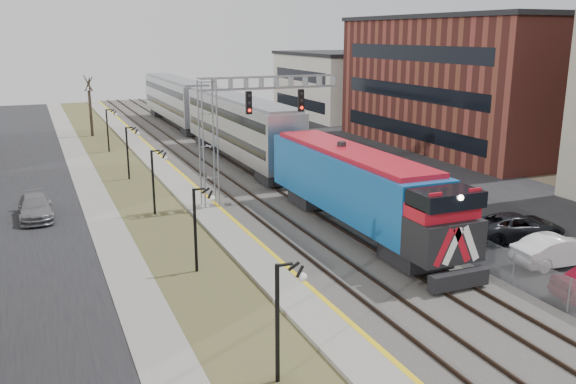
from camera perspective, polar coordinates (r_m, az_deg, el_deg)
street_west at (r=44.20m, az=-23.66°, el=-0.64°), size 7.00×120.00×0.04m
sidewalk at (r=44.31m, az=-17.87°, el=-0.04°), size 2.00×120.00×0.08m
grass_median at (r=44.64m, az=-14.04°, el=0.32°), size 4.00×120.00×0.06m
platform at (r=45.14m, az=-10.30°, el=0.80°), size 2.00×120.00×0.24m
ballast_bed at (r=46.44m, az=-4.28°, el=1.36°), size 8.00×120.00×0.20m
parking_lot at (r=51.45m, az=8.50°, el=2.45°), size 16.00×120.00×0.04m
platform_edge at (r=45.30m, az=-9.22°, el=1.06°), size 0.24×120.00×0.01m
track_near at (r=45.82m, az=-6.65°, el=1.35°), size 1.58×120.00×0.15m
track_far at (r=46.89m, az=-2.54°, el=1.74°), size 1.58×120.00×0.15m
train at (r=54.93m, az=-5.92°, el=6.34°), size 3.00×63.05×5.33m
signal_gantry at (r=38.04m, az=-5.01°, el=6.82°), size 9.00×1.07×8.15m
lampposts at (r=28.29m, az=-8.82°, el=-3.48°), size 0.14×62.14×4.00m
fence at (r=47.76m, az=0.49°, el=2.63°), size 0.04×120.00×1.60m
buildings_east at (r=56.33m, az=23.27°, el=8.96°), size 16.00×76.00×15.00m
bare_trees at (r=47.53m, az=-25.38°, el=3.49°), size 12.30×42.30×5.95m
car_lot_b at (r=31.62m, az=23.94°, el=-5.07°), size 4.55×1.86×1.47m
car_lot_c at (r=34.73m, az=20.62°, el=-3.09°), size 5.40×3.23×1.41m
car_lot_d at (r=38.94m, az=12.84°, el=-0.71°), size 4.93×3.55×1.33m
car_lot_e at (r=40.14m, az=10.24°, el=-0.02°), size 4.48×2.25×1.46m
car_lot_f at (r=56.16m, az=-0.49°, el=4.41°), size 4.90×2.50×1.54m
car_street_b at (r=39.16m, az=-22.58°, el=-1.38°), size 2.01×4.69×1.35m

